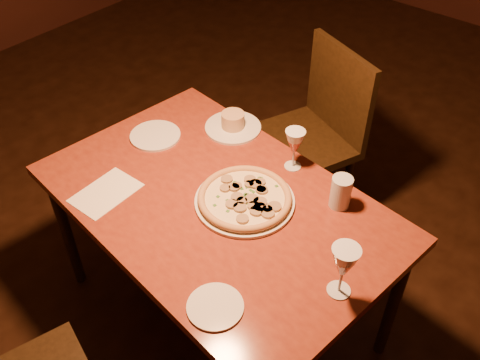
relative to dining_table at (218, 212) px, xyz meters
The scene contains 11 objects.
floor 0.65m from the dining_table, 63.47° to the left, with size 7.00×7.00×0.00m, color black.
dining_table is the anchor object (origin of this frame).
chair_far 0.80m from the dining_table, 96.63° to the left, with size 0.58×0.58×0.93m.
pizza_plate 0.13m from the dining_table, 33.20° to the left, with size 0.37×0.37×0.04m.
ramekin_saucer 0.45m from the dining_table, 122.93° to the left, with size 0.24×0.24×0.08m.
wine_glass_far 0.38m from the dining_table, 73.15° to the left, with size 0.08×0.08×0.17m, color #AB4D47, non-canonical shape.
wine_glass_right 0.58m from the dining_table, ahead, with size 0.09×0.09×0.19m, color #AB4D47, non-canonical shape.
water_tumbler 0.46m from the dining_table, 36.88° to the left, with size 0.08×0.08×0.13m, color #ADB8BD.
side_plate_left 0.48m from the dining_table, 165.15° to the left, with size 0.21×0.21×0.01m, color silver.
side_plate_near 0.47m from the dining_table, 48.95° to the right, with size 0.17×0.17×0.01m, color silver.
menu_card 0.42m from the dining_table, 145.43° to the right, with size 0.16×0.24×0.00m, color white.
Camera 1 is at (0.93, -1.11, 2.07)m, focal length 40.00 mm.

